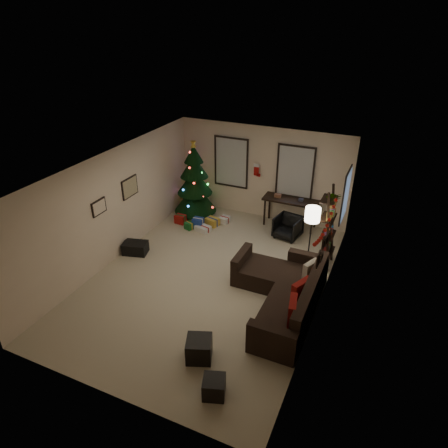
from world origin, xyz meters
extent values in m
plane|color=#C2B293|center=(0.00, 0.00, 0.00)|extent=(7.00, 7.00, 0.00)
plane|color=white|center=(0.00, 0.00, 2.70)|extent=(7.00, 7.00, 0.00)
plane|color=beige|center=(0.00, 3.50, 1.35)|extent=(5.00, 0.00, 5.00)
plane|color=beige|center=(0.00, -3.50, 1.35)|extent=(5.00, 0.00, 5.00)
plane|color=beige|center=(-2.50, 0.00, 1.35)|extent=(0.00, 7.00, 7.00)
plane|color=beige|center=(2.50, 0.00, 1.35)|extent=(0.00, 7.00, 7.00)
cube|color=#728CB2|center=(-0.95, 3.47, 1.55)|extent=(0.94, 0.02, 1.35)
cube|color=beige|center=(-0.95, 3.47, 1.55)|extent=(0.94, 0.03, 1.35)
cube|color=#728CB2|center=(0.95, 3.47, 1.55)|extent=(0.94, 0.02, 1.35)
cube|color=beige|center=(0.95, 3.47, 1.55)|extent=(0.94, 0.03, 1.35)
cube|color=#728CB2|center=(2.47, 2.55, 1.50)|extent=(0.05, 0.27, 1.17)
cube|color=beige|center=(2.47, 2.55, 1.50)|extent=(0.05, 0.45, 1.17)
cylinder|color=black|center=(-1.83, 2.82, 0.14)|extent=(0.09, 0.09, 0.28)
cone|color=black|center=(-1.83, 2.82, 0.55)|extent=(1.25, 1.25, 0.87)
cone|color=black|center=(-1.83, 2.82, 1.06)|extent=(1.03, 1.03, 0.74)
cone|color=black|center=(-1.83, 2.82, 1.52)|extent=(0.81, 0.81, 0.64)
cone|color=black|center=(-1.83, 2.82, 1.89)|extent=(0.55, 0.55, 0.51)
cylinder|color=maroon|center=(-1.83, 2.82, 0.02)|extent=(1.01, 1.01, 0.04)
cube|color=silver|center=(-0.80, 2.65, 0.09)|extent=(0.25, 0.30, 0.18)
cube|color=gold|center=(-1.05, 2.35, 0.11)|extent=(0.35, 0.28, 0.22)
cube|color=maroon|center=(-1.95, 2.10, 0.12)|extent=(0.30, 0.22, 0.25)
cube|color=navy|center=(-1.35, 2.05, 0.15)|extent=(0.28, 0.25, 0.30)
cube|color=#14591E|center=(-1.55, 1.90, 0.10)|extent=(0.22, 0.22, 0.20)
cube|color=silver|center=(-1.15, 1.95, 0.07)|extent=(0.40, 0.30, 0.15)
cube|color=black|center=(2.03, -0.37, 0.21)|extent=(0.90, 2.40, 0.42)
cube|color=black|center=(2.38, -0.37, 0.65)|extent=(0.20, 2.40, 0.46)
cube|color=black|center=(2.03, -1.67, 0.33)|extent=(0.90, 0.20, 0.66)
cube|color=black|center=(2.03, 0.93, 0.33)|extent=(0.90, 0.20, 0.66)
cube|color=black|center=(1.15, 0.38, 0.21)|extent=(0.85, 0.90, 0.42)
cube|color=black|center=(0.64, 0.38, 0.33)|extent=(0.18, 0.90, 0.66)
cube|color=maroon|center=(2.21, -1.08, 0.64)|extent=(0.22, 0.50, 0.49)
cube|color=maroon|center=(2.21, -0.45, 0.64)|extent=(0.31, 0.49, 0.48)
cube|color=#BBAE97|center=(2.21, 0.35, 0.63)|extent=(0.28, 0.43, 0.42)
cube|color=black|center=(0.88, -2.22, 0.21)|extent=(0.57, 0.57, 0.42)
cube|color=black|center=(1.45, -2.81, 0.17)|extent=(0.45, 0.45, 0.34)
cube|color=black|center=(0.96, 3.22, 0.80)|extent=(1.54, 0.55, 0.05)
cylinder|color=black|center=(0.29, 3.00, 0.38)|extent=(0.05, 0.05, 0.77)
cylinder|color=black|center=(0.29, 3.44, 0.38)|extent=(0.05, 0.05, 0.77)
cylinder|color=black|center=(1.64, 3.00, 0.38)|extent=(0.05, 0.05, 0.77)
cylinder|color=black|center=(1.64, 3.44, 0.38)|extent=(0.05, 0.05, 0.77)
imported|color=black|center=(1.10, 2.57, 0.31)|extent=(0.69, 0.66, 0.62)
cube|color=black|center=(2.32, 1.39, 1.00)|extent=(0.05, 0.05, 2.00)
cube|color=black|center=(2.32, 1.92, 1.00)|extent=(0.05, 0.05, 2.00)
cube|color=black|center=(2.29, 1.65, 0.39)|extent=(0.30, 0.55, 0.03)
cube|color=black|center=(2.29, 1.65, 0.83)|extent=(0.30, 0.55, 0.03)
cube|color=black|center=(2.29, 1.65, 1.28)|extent=(0.30, 0.55, 0.03)
cube|color=black|center=(2.29, 1.65, 1.72)|extent=(0.30, 0.55, 0.03)
imported|color=#4C4C4C|center=(2.30, 1.60, 1.81)|extent=(0.54, 0.50, 0.50)
cylinder|color=black|center=(1.95, 1.28, 0.02)|extent=(0.28, 0.28, 0.03)
cylinder|color=black|center=(1.95, 1.28, 0.71)|extent=(0.03, 0.03, 1.36)
cylinder|color=white|center=(1.95, 1.28, 1.46)|extent=(0.34, 0.34, 0.32)
cube|color=black|center=(-2.48, 0.65, 1.59)|extent=(0.04, 0.60, 0.50)
cube|color=tan|center=(-2.48, 0.65, 1.59)|extent=(0.01, 0.54, 0.45)
cube|color=black|center=(-2.48, -0.51, 1.56)|extent=(0.04, 0.45, 0.35)
cube|color=beige|center=(-2.48, -0.51, 1.56)|extent=(0.01, 0.41, 0.31)
cube|color=black|center=(2.48, -0.60, 1.55)|extent=(0.03, 0.22, 0.28)
cube|color=black|center=(2.48, -0.25, 1.70)|extent=(0.03, 0.18, 0.22)
cube|color=black|center=(2.48, -0.25, 1.40)|extent=(0.03, 0.20, 0.16)
cube|color=black|center=(2.48, 0.10, 1.58)|extent=(0.03, 0.26, 0.20)
cube|color=black|center=(2.48, 0.45, 1.48)|extent=(0.03, 0.18, 0.24)
cube|color=black|center=(2.48, 0.45, 1.78)|extent=(0.03, 0.16, 0.16)
cube|color=#990F0C|center=(-0.15, 3.41, 1.44)|extent=(0.14, 0.04, 0.30)
cube|color=white|center=(-0.15, 3.41, 1.59)|extent=(0.16, 0.05, 0.08)
cube|color=#990F0C|center=(-0.08, 3.41, 1.31)|extent=(0.10, 0.04, 0.08)
cube|color=#990F0C|center=(0.18, 3.56, 1.43)|extent=(0.14, 0.04, 0.30)
cube|color=white|center=(0.18, 3.56, 1.58)|extent=(0.16, 0.05, 0.08)
cube|color=#990F0C|center=(0.25, 3.56, 1.30)|extent=(0.10, 0.04, 0.08)
cube|color=black|center=(-2.19, 0.22, 0.15)|extent=(0.68, 0.54, 0.30)
camera|label=1|loc=(3.39, -6.76, 5.48)|focal=32.19mm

